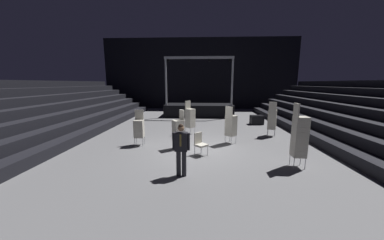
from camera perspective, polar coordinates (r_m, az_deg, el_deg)
The scene contains 14 objects.
ground_plane at distance 9.44m, azimuth 0.99°, elevation -8.41°, with size 22.00×30.00×0.10m, color slate.
arena_end_wall at distance 23.96m, azimuth 2.19°, elevation 12.77°, with size 22.00×0.30×8.00m, color black.
bleacher_bank_left at distance 13.25m, azimuth -38.01°, elevation 2.03°, with size 5.25×24.00×3.15m.
bleacher_bank_right at distance 12.90m, azimuth 41.69°, elevation 1.43°, with size 5.25×24.00×3.15m.
stage_riser at distance 18.65m, azimuth 1.93°, elevation 3.09°, with size 6.11×2.57×5.16m.
man_with_tie at distance 6.53m, azimuth -3.07°, elevation -7.58°, with size 0.57×0.25×1.73m.
chair_stack_front_left at distance 10.09m, azimuth -14.66°, elevation -2.17°, with size 0.47×0.47×1.71m.
chair_stack_front_right at distance 11.93m, azimuth -0.53°, elevation 0.68°, with size 0.62×0.62×1.96m.
chair_stack_mid_left at distance 8.09m, azimuth 27.95°, elevation -3.99°, with size 0.45×0.45×2.31m.
chair_stack_mid_right at distance 9.28m, azimuth -3.85°, elevation -2.66°, with size 0.61×0.61×1.79m.
chair_stack_mid_centre at distance 12.32m, azimuth 21.56°, elevation 0.27°, with size 0.58×0.58×1.96m.
chair_stack_rear_left at distance 10.22m, azimuth 10.86°, elevation -1.38°, with size 0.62×0.62×1.88m.
equipment_road_case at distance 15.61m, azimuth 17.71°, elevation 0.05°, with size 0.90×0.60×0.66m, color black.
loose_chair_near_man at distance 8.54m, azimuth 2.27°, elevation -6.35°, with size 0.62×0.62×0.95m.
Camera 1 is at (0.27, -8.94, 2.99)m, focal length 19.00 mm.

